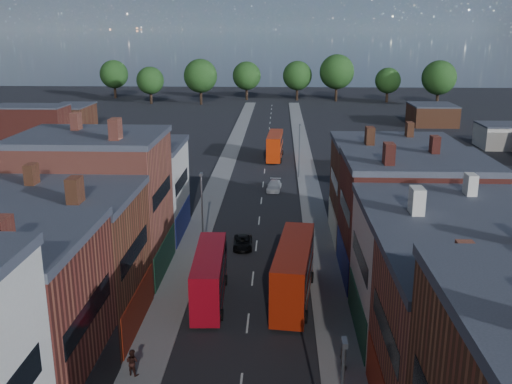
# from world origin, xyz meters

# --- Properties ---
(pavement_west) EXTENTS (3.00, 200.00, 0.12)m
(pavement_west) POSITION_xyz_m (-6.50, 50.00, 0.06)
(pavement_west) COLOR gray
(pavement_west) RESTS_ON ground
(pavement_east) EXTENTS (3.00, 200.00, 0.12)m
(pavement_east) POSITION_xyz_m (6.50, 50.00, 0.06)
(pavement_east) COLOR gray
(pavement_east) RESTS_ON ground
(lamp_post_2) EXTENTS (0.25, 0.70, 8.12)m
(lamp_post_2) POSITION_xyz_m (-5.20, 30.00, 4.70)
(lamp_post_2) COLOR slate
(lamp_post_2) RESTS_ON ground
(lamp_post_3) EXTENTS (0.25, 0.70, 8.12)m
(lamp_post_3) POSITION_xyz_m (5.20, 60.00, 4.70)
(lamp_post_3) COLOR slate
(lamp_post_3) RESTS_ON ground
(bus_0) EXTENTS (2.78, 9.85, 4.22)m
(bus_0) POSITION_xyz_m (-3.27, 19.46, 2.28)
(bus_0) COLOR #B80A19
(bus_0) RESTS_ON ground
(bus_1) EXTENTS (3.81, 11.39, 4.82)m
(bus_1) POSITION_xyz_m (3.50, 19.95, 2.60)
(bus_1) COLOR #A61D09
(bus_1) RESTS_ON ground
(bus_2) EXTENTS (2.93, 10.21, 4.37)m
(bus_2) POSITION_xyz_m (1.51, 72.87, 2.36)
(bus_2) COLOR #B22707
(bus_2) RESTS_ON ground
(car_2) EXTENTS (2.05, 4.15, 1.13)m
(car_2) POSITION_xyz_m (-1.35, 31.38, 0.57)
(car_2) COLOR black
(car_2) RESTS_ON ground
(car_3) EXTENTS (2.18, 4.58, 1.29)m
(car_3) POSITION_xyz_m (1.59, 53.03, 0.64)
(car_3) COLOR silver
(car_3) RESTS_ON ground
(ped_1) EXTENTS (0.97, 0.76, 1.76)m
(ped_1) POSITION_xyz_m (-6.96, 8.93, 1.00)
(ped_1) COLOR #3A1C17
(ped_1) RESTS_ON pavement_west
(ped_3) EXTENTS (0.80, 1.22, 1.92)m
(ped_3) POSITION_xyz_m (6.51, 10.12, 1.08)
(ped_3) COLOR #635B55
(ped_3) RESTS_ON pavement_east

